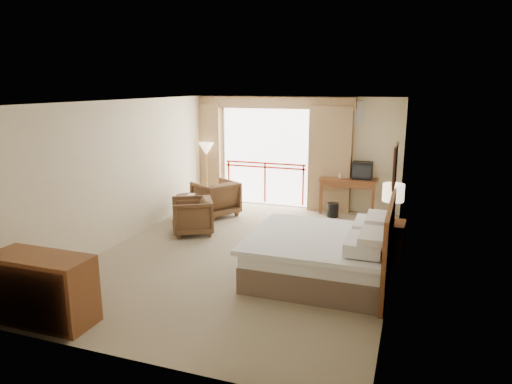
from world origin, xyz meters
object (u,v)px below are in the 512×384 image
at_px(bed, 323,255).
at_px(tv, 363,170).
at_px(armchair_far, 216,215).
at_px(floor_lamp, 206,151).
at_px(side_table, 188,203).
at_px(dresser, 42,289).
at_px(armchair_near, 193,233).
at_px(nightstand, 390,241).
at_px(table_lamp, 393,193).
at_px(wastebasket, 333,210).
at_px(desk, 349,185).

xyz_separation_m(bed, tv, (0.13, 3.88, 0.67)).
bearing_deg(armchair_far, floor_lamp, -113.42).
xyz_separation_m(side_table, dresser, (0.35, -4.62, 0.05)).
height_order(armchair_near, floor_lamp, floor_lamp).
bearing_deg(tv, bed, -79.26).
distance_m(side_table, dresser, 4.64).
height_order(armchair_near, dresser, dresser).
bearing_deg(dresser, tv, 60.77).
xyz_separation_m(nightstand, floor_lamp, (-4.68, 2.54, 1.00)).
xyz_separation_m(bed, table_lamp, (0.94, 1.21, 0.79)).
height_order(nightstand, table_lamp, table_lamp).
height_order(wastebasket, dresser, dresser).
xyz_separation_m(table_lamp, floor_lamp, (-4.68, 2.49, 0.17)).
relative_size(bed, armchair_far, 2.38).
bearing_deg(dresser, bed, 36.80).
bearing_deg(table_lamp, floor_lamp, 151.99).
relative_size(bed, dresser, 1.59).
xyz_separation_m(tv, floor_lamp, (-3.87, -0.17, 0.29)).
distance_m(wastebasket, floor_lamp, 3.50).
distance_m(wastebasket, side_table, 3.30).
bearing_deg(dresser, wastebasket, 63.61).
height_order(bed, tv, tv).
distance_m(bed, nightstand, 1.49).
xyz_separation_m(wastebasket, side_table, (-3.00, -1.36, 0.23)).
relative_size(wastebasket, armchair_far, 0.37).
bearing_deg(armchair_near, wastebasket, 100.25).
relative_size(nightstand, table_lamp, 1.05).
bearing_deg(dresser, armchair_far, 86.87).
relative_size(armchair_far, dresser, 0.67).
bearing_deg(desk, nightstand, -64.25).
bearing_deg(wastebasket, side_table, -155.54).
distance_m(desk, tv, 0.49).
bearing_deg(armchair_near, side_table, -177.98).
height_order(nightstand, floor_lamp, floor_lamp).
height_order(bed, dresser, bed).
bearing_deg(floor_lamp, armchair_far, -55.72).
height_order(table_lamp, dresser, table_lamp).
bearing_deg(nightstand, tv, 108.84).
xyz_separation_m(tv, side_table, (-3.58, -1.79, -0.65)).
distance_m(floor_lamp, dresser, 6.34).
xyz_separation_m(table_lamp, armchair_near, (-3.88, 0.08, -1.17)).
distance_m(bed, floor_lamp, 5.35).
height_order(floor_lamp, dresser, floor_lamp).
bearing_deg(table_lamp, armchair_far, 159.80).
relative_size(bed, side_table, 3.68).
relative_size(bed, floor_lamp, 1.37).
xyz_separation_m(armchair_near, floor_lamp, (-0.79, 2.41, 1.34)).
distance_m(bed, side_table, 4.03).
xyz_separation_m(nightstand, armchair_near, (-3.88, 0.13, -0.33)).
distance_m(desk, floor_lamp, 3.64).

